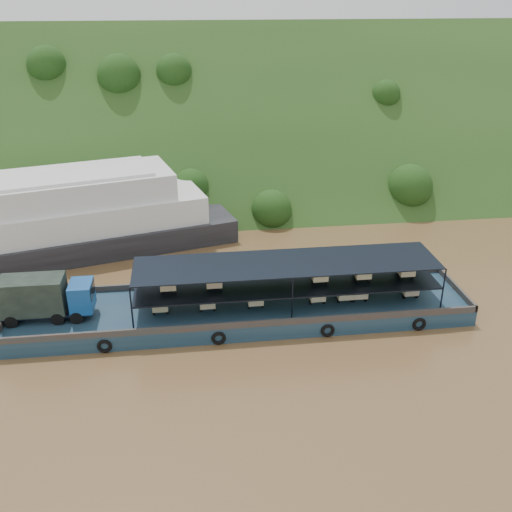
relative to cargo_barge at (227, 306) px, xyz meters
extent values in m
plane|color=brown|center=(4.81, 1.32, -1.12)|extent=(160.00, 160.00, 0.00)
cube|color=#1C3A15|center=(4.81, 37.32, -1.12)|extent=(140.00, 39.60, 39.60)
cube|color=#122C40|center=(1.11, 0.04, -0.52)|extent=(35.00, 7.00, 1.20)
cube|color=#592D19|center=(1.11, 3.44, 0.33)|extent=(35.00, 0.20, 0.50)
cube|color=#592D19|center=(1.11, -3.36, 0.33)|extent=(35.00, 0.20, 0.50)
cube|color=#592D19|center=(18.51, 0.04, 0.33)|extent=(0.20, 7.00, 0.50)
cube|color=#592D19|center=(-16.29, 0.04, 0.33)|extent=(0.20, 7.00, 0.50)
torus|color=black|center=(-8.89, -3.51, -0.57)|extent=(1.06, 0.26, 1.06)
torus|color=black|center=(-0.89, -3.51, -0.57)|extent=(1.06, 0.26, 1.06)
torus|color=black|center=(7.11, -3.51, -0.57)|extent=(1.06, 0.26, 1.06)
torus|color=black|center=(14.11, -3.51, -0.57)|extent=(1.06, 0.26, 1.06)
cylinder|color=black|center=(-15.55, -1.19, 0.56)|extent=(0.95, 0.34, 0.95)
cylinder|color=black|center=(-15.53, 0.80, 0.56)|extent=(0.95, 0.34, 0.95)
cylinder|color=black|center=(-12.33, -1.21, 0.56)|extent=(0.95, 0.34, 0.95)
cylinder|color=black|center=(-12.31, 0.78, 0.56)|extent=(0.95, 0.34, 0.95)
cylinder|color=black|center=(-11.00, -1.22, 0.56)|extent=(0.95, 0.34, 0.95)
cylinder|color=black|center=(-10.99, 0.77, 0.56)|extent=(0.95, 0.34, 0.95)
cube|color=black|center=(-13.08, -0.21, 0.70)|extent=(6.45, 2.12, 0.19)
cube|color=navy|center=(-10.62, -0.23, 1.79)|extent=(1.62, 2.28, 2.08)
cube|color=black|center=(-9.81, -0.23, 2.17)|extent=(0.07, 1.89, 0.85)
cube|color=black|center=(-14.02, -0.20, 2.07)|extent=(4.56, 2.30, 2.65)
cube|color=black|center=(4.61, 0.04, 1.74)|extent=(23.00, 5.00, 0.12)
cube|color=black|center=(4.61, 0.04, 3.38)|extent=(23.00, 5.00, 0.08)
cylinder|color=black|center=(-6.89, -2.46, 1.73)|extent=(0.12, 0.12, 3.30)
cylinder|color=black|center=(-6.89, 2.54, 1.73)|extent=(0.12, 0.12, 3.30)
cylinder|color=black|center=(4.61, -2.46, 1.73)|extent=(0.12, 0.12, 3.30)
cylinder|color=black|center=(4.61, 2.54, 1.73)|extent=(0.12, 0.12, 3.30)
cylinder|color=black|center=(16.11, -2.46, 1.73)|extent=(0.12, 0.12, 3.30)
cylinder|color=black|center=(16.11, 2.54, 1.73)|extent=(0.12, 0.12, 3.30)
cylinder|color=black|center=(-5.01, 1.09, 0.34)|extent=(0.12, 0.52, 0.52)
cylinder|color=black|center=(-5.51, -0.71, 0.34)|extent=(0.14, 0.52, 0.52)
cylinder|color=black|center=(-4.51, -0.71, 0.34)|extent=(0.14, 0.52, 0.52)
cube|color=#BBB484|center=(-5.01, -0.36, 0.68)|extent=(1.15, 1.50, 0.44)
cube|color=#B11E0B|center=(-5.01, 0.79, 0.86)|extent=(0.55, 0.80, 0.80)
cube|color=#B11E0B|center=(-5.01, 0.59, 1.36)|extent=(0.50, 0.10, 0.10)
cylinder|color=black|center=(-1.51, 1.09, 0.34)|extent=(0.12, 0.52, 0.52)
cylinder|color=black|center=(-2.01, -0.71, 0.34)|extent=(0.14, 0.52, 0.52)
cylinder|color=black|center=(-1.01, -0.71, 0.34)|extent=(0.14, 0.52, 0.52)
cube|color=beige|center=(-1.51, -0.36, 0.68)|extent=(1.15, 1.50, 0.44)
cube|color=red|center=(-1.51, 0.79, 0.86)|extent=(0.55, 0.80, 0.80)
cube|color=red|center=(-1.51, 0.59, 1.36)|extent=(0.50, 0.10, 0.10)
cylinder|color=black|center=(2.14, 1.09, 0.34)|extent=(0.12, 0.52, 0.52)
cylinder|color=black|center=(1.64, -0.71, 0.34)|extent=(0.14, 0.52, 0.52)
cylinder|color=black|center=(2.64, -0.71, 0.34)|extent=(0.14, 0.52, 0.52)
cube|color=beige|center=(2.14, -0.36, 0.68)|extent=(1.15, 1.50, 0.44)
cube|color=red|center=(2.14, 0.79, 0.86)|extent=(0.55, 0.80, 0.80)
cube|color=red|center=(2.14, 0.59, 1.36)|extent=(0.50, 0.10, 0.10)
cylinder|color=black|center=(6.93, 1.09, 0.34)|extent=(0.12, 0.52, 0.52)
cylinder|color=black|center=(6.43, -0.71, 0.34)|extent=(0.14, 0.52, 0.52)
cylinder|color=black|center=(7.43, -0.71, 0.34)|extent=(0.14, 0.52, 0.52)
cube|color=beige|center=(6.93, -0.36, 0.68)|extent=(1.15, 1.50, 0.44)
cube|color=#B50C10|center=(6.93, 0.79, 0.86)|extent=(0.55, 0.80, 0.80)
cube|color=#B50C10|center=(6.93, 0.59, 1.36)|extent=(0.50, 0.10, 0.10)
cylinder|color=black|center=(10.25, 1.09, 0.34)|extent=(0.12, 0.52, 0.52)
cylinder|color=black|center=(9.75, -0.71, 0.34)|extent=(0.14, 0.52, 0.52)
cylinder|color=black|center=(10.75, -0.71, 0.34)|extent=(0.14, 0.52, 0.52)
cube|color=beige|center=(10.25, -0.36, 0.68)|extent=(1.15, 1.50, 0.44)
cube|color=red|center=(10.25, 0.79, 0.86)|extent=(0.55, 0.80, 0.80)
cube|color=red|center=(10.25, 0.59, 1.36)|extent=(0.50, 0.10, 0.10)
cylinder|color=black|center=(14.35, 1.09, 0.34)|extent=(0.12, 0.52, 0.52)
cylinder|color=black|center=(13.85, -0.71, 0.34)|extent=(0.14, 0.52, 0.52)
cylinder|color=black|center=(14.85, -0.71, 0.34)|extent=(0.14, 0.52, 0.52)
cube|color=beige|center=(14.35, -0.36, 0.68)|extent=(1.15, 1.50, 0.44)
cube|color=#AF2A0B|center=(14.35, 0.79, 0.86)|extent=(0.55, 0.80, 0.80)
cube|color=#AF2A0B|center=(14.35, 0.59, 1.36)|extent=(0.50, 0.10, 0.10)
cylinder|color=black|center=(9.10, 1.09, 0.34)|extent=(0.12, 0.52, 0.52)
cylinder|color=black|center=(8.60, -0.71, 0.34)|extent=(0.14, 0.52, 0.52)
cylinder|color=black|center=(9.60, -0.71, 0.34)|extent=(0.14, 0.52, 0.52)
cube|color=beige|center=(9.10, -0.36, 0.68)|extent=(1.15, 1.50, 0.44)
cube|color=#B50C10|center=(9.10, 0.79, 0.86)|extent=(0.55, 0.80, 0.80)
cube|color=#B50C10|center=(9.10, 0.59, 1.36)|extent=(0.50, 0.10, 0.10)
cylinder|color=black|center=(-4.32, 1.09, 2.06)|extent=(0.12, 0.52, 0.52)
cylinder|color=black|center=(-4.82, -0.71, 2.06)|extent=(0.14, 0.52, 0.52)
cylinder|color=black|center=(-3.82, -0.71, 2.06)|extent=(0.14, 0.52, 0.52)
cube|color=tan|center=(-4.32, -0.36, 2.40)|extent=(1.15, 1.50, 0.44)
cube|color=navy|center=(-4.32, 0.79, 2.58)|extent=(0.55, 0.80, 0.80)
cube|color=navy|center=(-4.32, 0.59, 3.08)|extent=(0.50, 0.10, 0.10)
cylinder|color=black|center=(-0.94, 1.09, 2.06)|extent=(0.12, 0.52, 0.52)
cylinder|color=black|center=(-1.44, -0.71, 2.06)|extent=(0.14, 0.52, 0.52)
cylinder|color=black|center=(-0.44, -0.71, 2.06)|extent=(0.14, 0.52, 0.52)
cube|color=tan|center=(-0.94, -0.36, 2.40)|extent=(1.15, 1.50, 0.44)
cube|color=#1B36A4|center=(-0.94, 0.79, 2.58)|extent=(0.55, 0.80, 0.80)
cube|color=#1B36A4|center=(-0.94, 0.59, 3.08)|extent=(0.50, 0.10, 0.10)
cylinder|color=black|center=(7.03, 1.09, 2.06)|extent=(0.12, 0.52, 0.52)
cylinder|color=black|center=(6.53, -0.71, 2.06)|extent=(0.14, 0.52, 0.52)
cylinder|color=black|center=(7.53, -0.71, 2.06)|extent=(0.14, 0.52, 0.52)
cube|color=beige|center=(7.03, -0.36, 2.40)|extent=(1.15, 1.50, 0.44)
cube|color=#CFB592|center=(7.03, 0.79, 2.58)|extent=(0.55, 0.80, 0.80)
cube|color=#CFB592|center=(7.03, 0.59, 3.08)|extent=(0.50, 0.10, 0.10)
cylinder|color=black|center=(10.39, 1.09, 2.06)|extent=(0.12, 0.52, 0.52)
cylinder|color=black|center=(9.89, -0.71, 2.06)|extent=(0.14, 0.52, 0.52)
cylinder|color=black|center=(10.89, -0.71, 2.06)|extent=(0.14, 0.52, 0.52)
cube|color=beige|center=(10.39, -0.36, 2.40)|extent=(1.15, 1.50, 0.44)
cube|color=#B80C1C|center=(10.39, 0.79, 2.58)|extent=(0.55, 0.80, 0.80)
cube|color=#B80C1C|center=(10.39, 0.59, 3.08)|extent=(0.50, 0.10, 0.10)
cylinder|color=black|center=(13.84, 1.09, 2.06)|extent=(0.12, 0.52, 0.52)
cylinder|color=black|center=(13.34, -0.71, 2.06)|extent=(0.14, 0.52, 0.52)
cylinder|color=black|center=(14.34, -0.71, 2.06)|extent=(0.14, 0.52, 0.52)
cube|color=beige|center=(13.84, -0.36, 2.40)|extent=(1.15, 1.50, 0.44)
cube|color=beige|center=(13.84, 0.79, 2.58)|extent=(0.55, 0.80, 0.80)
cube|color=beige|center=(13.84, 0.59, 3.08)|extent=(0.50, 0.10, 0.10)
cube|color=black|center=(-17.27, 14.28, 0.02)|extent=(39.15, 18.99, 2.28)
cube|color=silver|center=(-17.27, 14.28, 2.49)|extent=(33.40, 16.60, 2.66)
cube|color=silver|center=(-17.27, 14.28, 5.06)|extent=(27.65, 14.21, 2.47)
cube|color=silver|center=(-17.27, 14.28, 6.43)|extent=(23.74, 12.31, 0.28)
camera|label=1|loc=(-2.57, -37.99, 22.12)|focal=40.00mm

